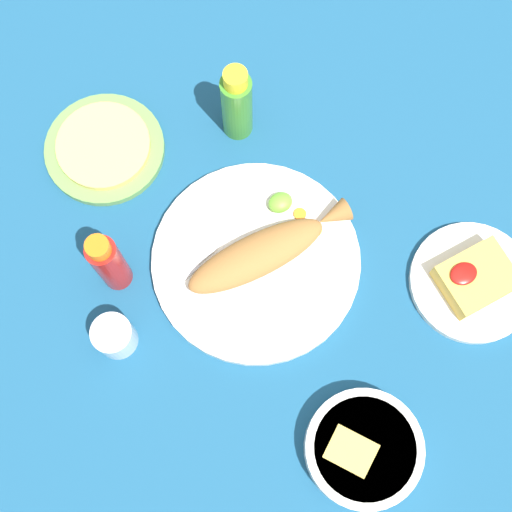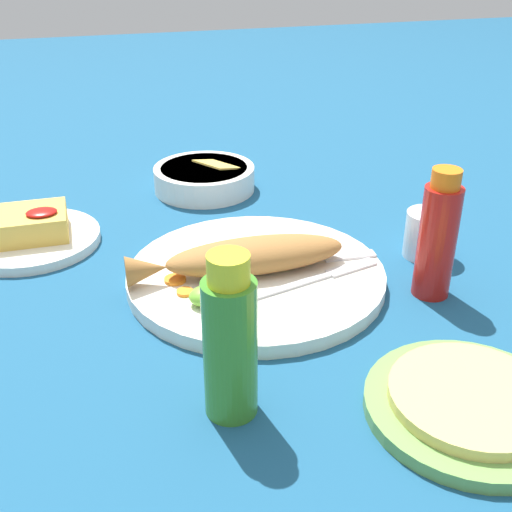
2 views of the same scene
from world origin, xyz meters
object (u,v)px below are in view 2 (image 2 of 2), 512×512
main_plate (256,276)px  hot_sauce_bottle_green (230,342)px  fried_fish (245,256)px  fork_near (317,259)px  guacamole_bowl (205,177)px  tortilla_plate (469,407)px  fork_far (323,276)px  salt_cup (427,237)px  hot_sauce_bottle_red (438,238)px  side_plate_fries (31,240)px

main_plate → hot_sauce_bottle_green: size_ratio=1.97×
fried_fish → fork_near: size_ratio=1.50×
guacamole_bowl → tortilla_plate: size_ratio=0.86×
hot_sauce_bottle_green → fork_far: bearing=48.3°
salt_cup → fork_near: bearing=-178.8°
guacamole_bowl → fork_near: bearing=-75.4°
hot_sauce_bottle_red → side_plate_fries: bearing=150.3°
salt_cup → side_plate_fries: size_ratio=0.33×
main_plate → hot_sauce_bottle_green: hot_sauce_bottle_green is taller
guacamole_bowl → fork_far: bearing=-78.5°
fork_far → hot_sauce_bottle_green: bearing=-146.3°
salt_cup → guacamole_bowl: salt_cup is taller
fork_near → hot_sauce_bottle_red: size_ratio=1.13×
hot_sauce_bottle_red → main_plate: bearing=157.3°
main_plate → side_plate_fries: (-0.28, 0.19, -0.00)m
main_plate → hot_sauce_bottle_green: bearing=-111.3°
hot_sauce_bottle_green → side_plate_fries: size_ratio=0.86×
fried_fish → fork_near: fried_fish is taller
tortilla_plate → fork_near: bearing=98.4°
fork_far → hot_sauce_bottle_green: 0.25m
fork_far → side_plate_fries: (-0.36, 0.23, -0.01)m
fork_near → salt_cup: (0.16, 0.00, 0.01)m
fried_fish → side_plate_fries: 0.33m
hot_sauce_bottle_red → hot_sauce_bottle_green: hot_sauce_bottle_green is taller
hot_sauce_bottle_green → fork_near: bearing=53.2°
hot_sauce_bottle_green → guacamole_bowl: 0.56m
fork_far → salt_cup: size_ratio=2.84×
side_plate_fries → guacamole_bowl: bearing=25.6°
main_plate → fork_far: (0.08, -0.04, 0.01)m
hot_sauce_bottle_green → salt_cup: 0.41m
side_plate_fries → main_plate: bearing=-34.2°
main_plate → fork_near: bearing=2.8°
fork_near → hot_sauce_bottle_red: hot_sauce_bottle_red is taller
fried_fish → fork_far: 0.10m
salt_cup → tortilla_plate: size_ratio=0.32×
salt_cup → fork_far: bearing=-163.8°
main_plate → salt_cup: 0.25m
salt_cup → side_plate_fries: 0.56m
fork_near → salt_cup: 0.16m
main_plate → fork_near: (0.08, 0.00, 0.01)m
hot_sauce_bottle_green → side_plate_fries: bearing=115.0°
main_plate → guacamole_bowl: guacamole_bowl is taller
fork_far → side_plate_fries: bearing=132.3°
fork_near → guacamole_bowl: bearing=107.8°
guacamole_bowl → hot_sauce_bottle_red: bearing=-63.9°
hot_sauce_bottle_green → tortilla_plate: size_ratio=0.84×
salt_cup → guacamole_bowl: (-0.25, 0.32, -0.00)m
fried_fish → hot_sauce_bottle_green: (-0.07, -0.23, 0.04)m
fork_far → salt_cup: (0.17, 0.05, 0.01)m
hot_sauce_bottle_green → guacamole_bowl: size_ratio=0.98×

